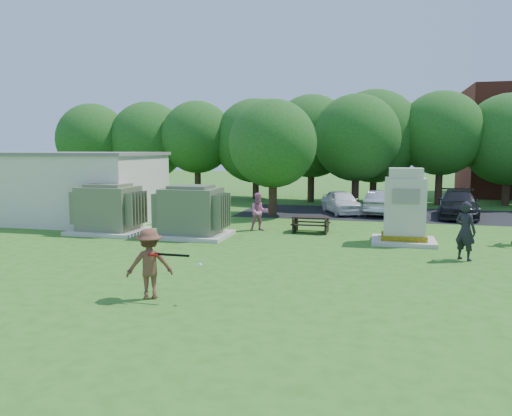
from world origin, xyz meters
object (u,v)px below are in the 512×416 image
(transformer_right, at_px, (192,213))
(car_white, at_px, (342,202))
(generator_cabinet, at_px, (405,211))
(person_at_picnic, at_px, (259,212))
(transformer_left, at_px, (109,210))
(car_dark, at_px, (458,204))
(picnic_table, at_px, (311,223))
(person_by_generator, at_px, (465,231))
(car_silver_a, at_px, (384,203))
(batter, at_px, (150,264))

(transformer_right, relative_size, car_white, 0.81)
(transformer_right, xyz_separation_m, car_white, (5.27, 8.71, -0.34))
(generator_cabinet, distance_m, person_at_picnic, 6.13)
(transformer_left, relative_size, car_dark, 0.63)
(picnic_table, distance_m, car_dark, 9.32)
(transformer_left, xyz_separation_m, person_by_generator, (13.69, -1.86, -0.03))
(transformer_right, height_order, person_at_picnic, transformer_right)
(person_at_picnic, xyz_separation_m, car_white, (2.99, 6.65, -0.19))
(picnic_table, xyz_separation_m, person_by_generator, (5.48, -4.04, 0.53))
(person_by_generator, distance_m, car_dark, 10.61)
(car_white, bearing_deg, picnic_table, -119.49)
(transformer_right, relative_size, generator_cabinet, 1.07)
(person_by_generator, bearing_deg, car_white, -25.36)
(transformer_left, xyz_separation_m, car_dark, (14.89, 8.67, -0.28))
(person_by_generator, bearing_deg, car_dark, -55.94)
(car_white, bearing_deg, car_silver_a, -21.30)
(transformer_right, height_order, generator_cabinet, generator_cabinet)
(transformer_right, bearing_deg, picnic_table, 25.79)
(picnic_table, distance_m, car_silver_a, 7.24)
(person_by_generator, bearing_deg, person_at_picnic, 13.63)
(transformer_left, relative_size, car_silver_a, 0.76)
(generator_cabinet, height_order, picnic_table, generator_cabinet)
(person_at_picnic, bearing_deg, generator_cabinet, -39.77)
(generator_cabinet, relative_size, batter, 1.68)
(transformer_right, bearing_deg, person_at_picnic, 42.11)
(generator_cabinet, height_order, person_at_picnic, generator_cabinet)
(transformer_right, relative_size, picnic_table, 1.94)
(car_white, bearing_deg, person_at_picnic, -137.08)
(batter, bearing_deg, car_white, -128.50)
(transformer_right, relative_size, batter, 1.79)
(transformer_right, bearing_deg, car_white, 58.82)
(batter, height_order, person_at_picnic, batter)
(transformer_left, bearing_deg, car_dark, 30.21)
(transformer_right, bearing_deg, transformer_left, 180.00)
(transformer_left, relative_size, transformer_right, 1.00)
(transformer_left, height_order, car_white, transformer_left)
(batter, xyz_separation_m, car_dark, (9.06, 16.72, -0.15))
(generator_cabinet, xyz_separation_m, person_by_generator, (1.76, -2.51, -0.29))
(transformer_left, relative_size, person_at_picnic, 1.82)
(person_by_generator, xyz_separation_m, person_at_picnic, (-7.71, 3.92, -0.12))
(transformer_right, relative_size, person_by_generator, 1.59)
(picnic_table, height_order, car_dark, car_dark)
(person_at_picnic, distance_m, car_dark, 11.10)
(generator_cabinet, xyz_separation_m, person_at_picnic, (-5.95, 1.41, -0.41))
(batter, xyz_separation_m, car_white, (3.14, 16.76, -0.21))
(transformer_left, height_order, person_by_generator, transformer_left)
(batter, relative_size, person_by_generator, 0.89)
(batter, xyz_separation_m, person_at_picnic, (0.14, 10.11, -0.01))
(picnic_table, relative_size, car_dark, 0.32)
(car_dark, bearing_deg, person_by_generator, -90.25)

